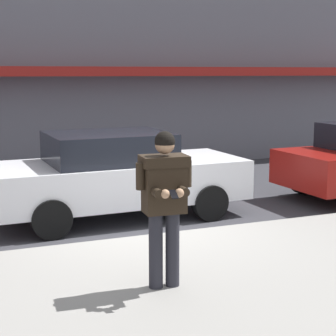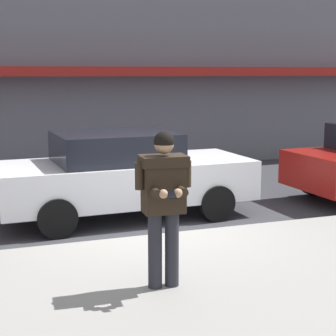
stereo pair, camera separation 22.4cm
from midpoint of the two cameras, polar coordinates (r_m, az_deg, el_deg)
name	(u,v)px [view 2 (the right image)]	position (r m, az deg, el deg)	size (l,w,h in m)	color
ground_plane	(155,239)	(8.87, -0.58, -7.21)	(80.00, 80.00, 0.00)	#333338
sidewalk	(316,292)	(6.89, 15.72, -12.05)	(32.00, 5.30, 0.14)	gray
curb_paint_line	(212,232)	(9.28, 5.18, -6.46)	(28.00, 0.12, 0.01)	silver
parked_sedan_mid	(123,174)	(10.03, -3.93, -0.60)	(4.54, 2.02, 1.54)	silver
man_texting_on_phone	(164,192)	(6.29, 0.58, -2.51)	(0.65, 0.60, 1.81)	#23232B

